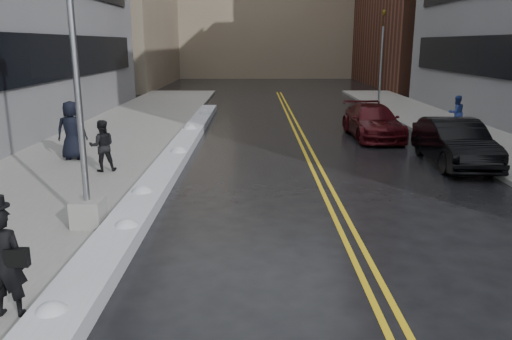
{
  "coord_description": "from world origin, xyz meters",
  "views": [
    {
      "loc": [
        0.41,
        -8.53,
        4.1
      ],
      "look_at": [
        0.44,
        2.5,
        1.3
      ],
      "focal_mm": 35.0,
      "sensor_mm": 36.0,
      "label": 1
    }
  ],
  "objects_px": {
    "traffic_signal": "(382,55)",
    "pedestrian_east": "(456,113)",
    "pedestrian_b": "(102,146)",
    "pedestrian_c": "(72,130)",
    "pedestrian_fedora": "(4,262)",
    "fire_hydrant": "(481,140)",
    "lamppost": "(80,120)",
    "car_maroon": "(373,122)",
    "car_black": "(455,143)"
  },
  "relations": [
    {
      "from": "traffic_signal",
      "to": "pedestrian_east",
      "type": "relative_size",
      "value": 3.74
    },
    {
      "from": "pedestrian_b",
      "to": "pedestrian_c",
      "type": "xyz_separation_m",
      "value": [
        -1.55,
        1.69,
        0.2
      ]
    },
    {
      "from": "pedestrian_fedora",
      "to": "pedestrian_b",
      "type": "relative_size",
      "value": 1.04
    },
    {
      "from": "fire_hydrant",
      "to": "pedestrian_b",
      "type": "distance_m",
      "value": 13.76
    },
    {
      "from": "lamppost",
      "to": "fire_hydrant",
      "type": "distance_m",
      "value": 14.81
    },
    {
      "from": "traffic_signal",
      "to": "car_maroon",
      "type": "bearing_deg",
      "value": -105.03
    },
    {
      "from": "lamppost",
      "to": "car_black",
      "type": "relative_size",
      "value": 1.59
    },
    {
      "from": "fire_hydrant",
      "to": "car_black",
      "type": "xyz_separation_m",
      "value": [
        -1.7,
        -1.69,
        0.24
      ]
    },
    {
      "from": "pedestrian_b",
      "to": "car_maroon",
      "type": "height_order",
      "value": "pedestrian_b"
    },
    {
      "from": "car_black",
      "to": "fire_hydrant",
      "type": "bearing_deg",
      "value": 46.75
    },
    {
      "from": "pedestrian_east",
      "to": "car_maroon",
      "type": "distance_m",
      "value": 4.4
    },
    {
      "from": "pedestrian_fedora",
      "to": "car_black",
      "type": "relative_size",
      "value": 0.35
    },
    {
      "from": "lamppost",
      "to": "pedestrian_b",
      "type": "xyz_separation_m",
      "value": [
        -1.11,
        4.93,
        -1.56
      ]
    },
    {
      "from": "fire_hydrant",
      "to": "pedestrian_c",
      "type": "relative_size",
      "value": 0.36
    },
    {
      "from": "pedestrian_b",
      "to": "pedestrian_east",
      "type": "height_order",
      "value": "pedestrian_b"
    },
    {
      "from": "pedestrian_b",
      "to": "car_maroon",
      "type": "bearing_deg",
      "value": -164.33
    },
    {
      "from": "pedestrian_fedora",
      "to": "pedestrian_east",
      "type": "relative_size",
      "value": 1.06
    },
    {
      "from": "lamppost",
      "to": "car_black",
      "type": "height_order",
      "value": "lamppost"
    },
    {
      "from": "lamppost",
      "to": "pedestrian_b",
      "type": "distance_m",
      "value": 5.29
    },
    {
      "from": "pedestrian_b",
      "to": "pedestrian_east",
      "type": "bearing_deg",
      "value": -168.65
    },
    {
      "from": "pedestrian_b",
      "to": "car_maroon",
      "type": "relative_size",
      "value": 0.33
    },
    {
      "from": "pedestrian_fedora",
      "to": "car_black",
      "type": "distance_m",
      "value": 14.61
    },
    {
      "from": "traffic_signal",
      "to": "pedestrian_c",
      "type": "relative_size",
      "value": 2.93
    },
    {
      "from": "car_maroon",
      "to": "pedestrian_fedora",
      "type": "bearing_deg",
      "value": -121.65
    },
    {
      "from": "fire_hydrant",
      "to": "pedestrian_c",
      "type": "bearing_deg",
      "value": -174.7
    },
    {
      "from": "traffic_signal",
      "to": "car_maroon",
      "type": "relative_size",
      "value": 1.2
    },
    {
      "from": "pedestrian_fedora",
      "to": "car_black",
      "type": "height_order",
      "value": "pedestrian_fedora"
    },
    {
      "from": "pedestrian_b",
      "to": "pedestrian_c",
      "type": "relative_size",
      "value": 0.8
    },
    {
      "from": "traffic_signal",
      "to": "car_black",
      "type": "bearing_deg",
      "value": -94.38
    },
    {
      "from": "pedestrian_c",
      "to": "car_black",
      "type": "distance_m",
      "value": 13.27
    },
    {
      "from": "traffic_signal",
      "to": "pedestrian_fedora",
      "type": "height_order",
      "value": "traffic_signal"
    },
    {
      "from": "pedestrian_c",
      "to": "pedestrian_east",
      "type": "height_order",
      "value": "pedestrian_c"
    },
    {
      "from": "fire_hydrant",
      "to": "car_black",
      "type": "distance_m",
      "value": 2.41
    },
    {
      "from": "fire_hydrant",
      "to": "car_maroon",
      "type": "bearing_deg",
      "value": 133.34
    },
    {
      "from": "pedestrian_fedora",
      "to": "traffic_signal",
      "type": "bearing_deg",
      "value": -115.7
    },
    {
      "from": "lamppost",
      "to": "car_maroon",
      "type": "distance_m",
      "value": 14.72
    },
    {
      "from": "lamppost",
      "to": "pedestrian_c",
      "type": "bearing_deg",
      "value": 111.89
    },
    {
      "from": "pedestrian_c",
      "to": "pedestrian_fedora",
      "type": "bearing_deg",
      "value": 94.88
    },
    {
      "from": "fire_hydrant",
      "to": "pedestrian_fedora",
      "type": "height_order",
      "value": "pedestrian_fedora"
    },
    {
      "from": "traffic_signal",
      "to": "lamppost",
      "type": "bearing_deg",
      "value": -118.21
    },
    {
      "from": "fire_hydrant",
      "to": "traffic_signal",
      "type": "bearing_deg",
      "value": 92.05
    },
    {
      "from": "pedestrian_east",
      "to": "car_maroon",
      "type": "bearing_deg",
      "value": 5.95
    },
    {
      "from": "pedestrian_east",
      "to": "car_maroon",
      "type": "height_order",
      "value": "pedestrian_east"
    },
    {
      "from": "pedestrian_b",
      "to": "fire_hydrant",
      "type": "bearing_deg",
      "value": 175.45
    },
    {
      "from": "pedestrian_east",
      "to": "car_black",
      "type": "distance_m",
      "value": 6.98
    },
    {
      "from": "car_black",
      "to": "pedestrian_c",
      "type": "bearing_deg",
      "value": -179.38
    },
    {
      "from": "traffic_signal",
      "to": "pedestrian_east",
      "type": "height_order",
      "value": "traffic_signal"
    },
    {
      "from": "car_maroon",
      "to": "pedestrian_east",
      "type": "bearing_deg",
      "value": 15.52
    },
    {
      "from": "lamppost",
      "to": "pedestrian_east",
      "type": "height_order",
      "value": "lamppost"
    },
    {
      "from": "pedestrian_b",
      "to": "car_black",
      "type": "bearing_deg",
      "value": 169.28
    }
  ]
}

